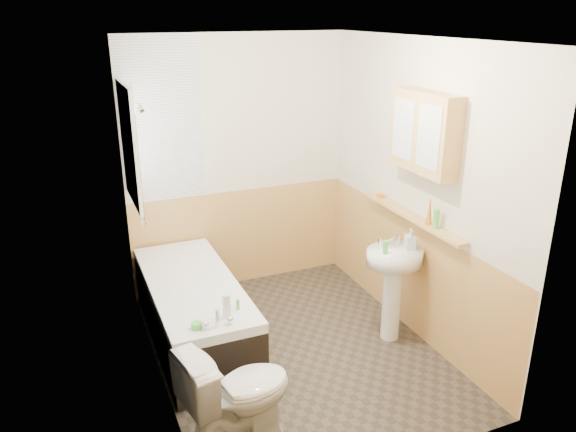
{
  "coord_description": "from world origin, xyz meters",
  "views": [
    {
      "loc": [
        -1.62,
        -3.69,
        2.69
      ],
      "look_at": [
        0.0,
        0.15,
        1.15
      ],
      "focal_mm": 35.0,
      "sensor_mm": 36.0,
      "label": 1
    }
  ],
  "objects_px": {
    "pine_shelf": "(411,217)",
    "toilet": "(238,394)",
    "sink": "(393,275)",
    "medicine_cabinet": "(425,132)",
    "bathtub": "(194,310)"
  },
  "relations": [
    {
      "from": "toilet",
      "to": "sink",
      "type": "bearing_deg",
      "value": -78.49
    },
    {
      "from": "bathtub",
      "to": "medicine_cabinet",
      "type": "xyz_separation_m",
      "value": [
        1.74,
        -0.64,
        1.51
      ]
    },
    {
      "from": "sink",
      "to": "medicine_cabinet",
      "type": "xyz_separation_m",
      "value": [
        0.17,
        -0.03,
        1.2
      ]
    },
    {
      "from": "bathtub",
      "to": "pine_shelf",
      "type": "distance_m",
      "value": 2.0
    },
    {
      "from": "bathtub",
      "to": "sink",
      "type": "distance_m",
      "value": 1.71
    },
    {
      "from": "bathtub",
      "to": "medicine_cabinet",
      "type": "bearing_deg",
      "value": -20.19
    },
    {
      "from": "bathtub",
      "to": "sink",
      "type": "relative_size",
      "value": 1.84
    },
    {
      "from": "toilet",
      "to": "pine_shelf",
      "type": "height_order",
      "value": "pine_shelf"
    },
    {
      "from": "pine_shelf",
      "to": "medicine_cabinet",
      "type": "distance_m",
      "value": 0.75
    },
    {
      "from": "toilet",
      "to": "pine_shelf",
      "type": "distance_m",
      "value": 2.08
    },
    {
      "from": "toilet",
      "to": "medicine_cabinet",
      "type": "relative_size",
      "value": 1.08
    },
    {
      "from": "pine_shelf",
      "to": "medicine_cabinet",
      "type": "bearing_deg",
      "value": -103.36
    },
    {
      "from": "pine_shelf",
      "to": "toilet",
      "type": "bearing_deg",
      "value": -156.75
    },
    {
      "from": "toilet",
      "to": "sink",
      "type": "distance_m",
      "value": 1.75
    },
    {
      "from": "sink",
      "to": "pine_shelf",
      "type": "relative_size",
      "value": 0.71
    }
  ]
}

